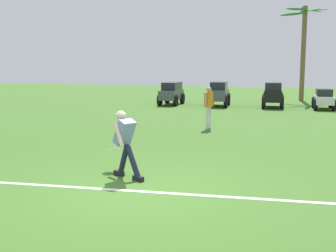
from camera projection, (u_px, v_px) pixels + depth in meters
name	position (u px, v px, depth m)	size (l,w,h in m)	color
ground_plane	(137.00, 191.00, 7.91)	(80.00, 80.00, 0.00)	#3E6A25
field_line_paint	(137.00, 191.00, 7.91)	(25.66, 0.12, 0.01)	white
frisbee_thrower	(125.00, 140.00, 8.79)	(0.94, 0.76, 1.41)	#191E38
frisbee_in_flight	(113.00, 149.00, 9.44)	(0.35, 0.35, 0.09)	white
teammate_near_sideline	(209.00, 104.00, 15.59)	(0.30, 0.49, 1.56)	silver
parked_car_slot_a	(172.00, 93.00, 25.24)	(1.21, 2.43, 1.34)	#474C51
parked_car_slot_b	(219.00, 93.00, 24.27)	(1.32, 2.41, 1.40)	#474C51
parked_car_slot_c	(273.00, 94.00, 23.53)	(1.29, 2.40, 1.40)	black
parked_car_slot_d	(324.00, 99.00, 22.60)	(1.16, 2.23, 1.10)	silver
palm_tree_far_left	(304.00, 43.00, 27.76)	(3.15, 3.19, 6.19)	brown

